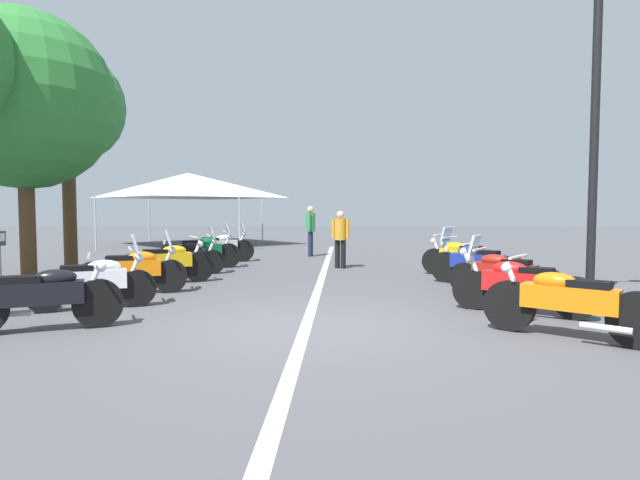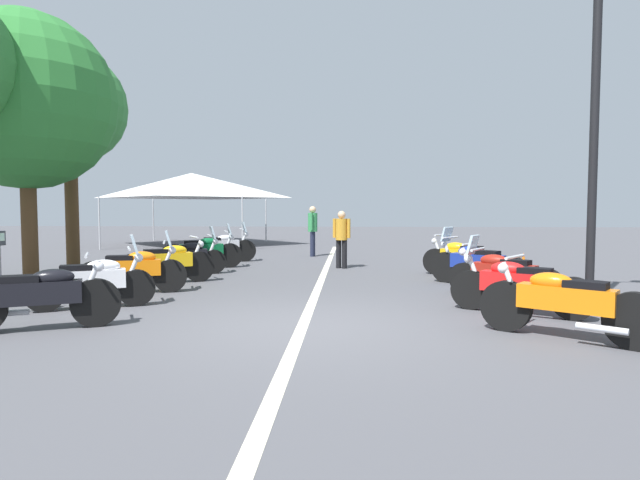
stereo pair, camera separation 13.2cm
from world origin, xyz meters
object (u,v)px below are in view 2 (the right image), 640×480
Objects in this scene: roadside_tree_1 at (69,109)px; roadside_tree_2 at (25,101)px; motorcycle_left_row_1 at (94,281)px; motorcycle_right_row_0 at (564,302)px; event_tent at (192,186)px; street_lamp_twin_globe at (596,85)px; motorcycle_left_row_0 at (41,296)px; bystander_1 at (342,235)px; bystander_0 at (313,227)px; motorcycle_right_row_1 at (517,284)px; motorcycle_right_row_4 at (462,257)px; motorcycle_left_row_4 at (186,256)px; motorcycle_left_row_6 at (221,246)px; motorcycle_right_row_3 at (476,263)px; motorcycle_left_row_2 at (134,269)px; motorcycle_left_row_5 at (203,251)px; motorcycle_right_row_2 at (502,274)px; traffic_cone_0 at (523,266)px; motorcycle_left_row_3 at (167,262)px.

roadside_tree_2 is (-1.96, -0.12, -0.22)m from roadside_tree_1.
roadside_tree_2 reaches higher than motorcycle_left_row_1.
motorcycle_right_row_0 is 0.29× the size of event_tent.
motorcycle_left_row_0 is at bearing 105.76° from street_lamp_twin_globe.
bystander_0 is at bearing 43.15° from bystander_1.
roadside_tree_2 reaches higher than bystander_0.
motorcycle_right_row_1 is 1.07× the size of motorcycle_right_row_4.
motorcycle_left_row_4 reaches higher than motorcycle_right_row_4.
motorcycle_left_row_0 is 0.90× the size of motorcycle_left_row_6.
bystander_1 reaches higher than motorcycle_right_row_3.
event_tent is (12.27, 0.22, -1.23)m from roadside_tree_2.
event_tent is at bearing -26.40° from motorcycle_right_row_1.
motorcycle_left_row_6 is at bearing 62.69° from motorcycle_left_row_1.
motorcycle_left_row_2 is 8.77m from street_lamp_twin_globe.
motorcycle_left_row_5 is at bearing -161.42° from event_tent.
motorcycle_left_row_0 reaches higher than motorcycle_right_row_2.
roadside_tree_2 reaches higher than motorcycle_left_row_2.
motorcycle_right_row_0 is 0.34× the size of street_lamp_twin_globe.
motorcycle_left_row_0 is 7.46m from motorcycle_right_row_2.
traffic_cone_0 is at bearing -100.40° from motorcycle_right_row_3.
motorcycle_right_row_0 is at bearing -25.91° from motorcycle_left_row_0.
event_tent is (5.26, 5.77, 1.65)m from bystander_0.
motorcycle_left_row_3 is at bearing 2.24° from motorcycle_right_row_0.
event_tent is (14.86, 2.90, 2.19)m from motorcycle_left_row_1.
motorcycle_right_row_0 is 2.95× the size of traffic_cone_0.
roadside_tree_1 reaches higher than traffic_cone_0.
motorcycle_left_row_0 is 16.80m from event_tent.
event_tent is at bearing 93.09° from motorcycle_left_row_6.
motorcycle_left_row_3 is 8.04m from traffic_cone_0.
motorcycle_left_row_2 is 5.96m from motorcycle_left_row_6.
bystander_0 is at bearing -25.66° from motorcycle_right_row_2.
motorcycle_left_row_6 reaches higher than motorcycle_right_row_1.
motorcycle_left_row_6 is 1.19× the size of motorcycle_right_row_4.
motorcycle_left_row_2 is 0.93× the size of motorcycle_left_row_5.
motorcycle_left_row_6 is 9.96m from motorcycle_right_row_1.
bystander_0 is (9.66, 3.85, 0.54)m from motorcycle_right_row_1.
motorcycle_left_row_6 is at bearing 66.82° from traffic_cone_0.
bystander_1 is at bearing 38.75° from street_lamp_twin_globe.
motorcycle_left_row_1 is 1.06× the size of motorcycle_right_row_2.
roadside_tree_2 is at bearing 15.09° from motorcycle_right_row_1.
motorcycle_right_row_3 is (-2.84, -6.67, -0.00)m from motorcycle_left_row_5.
motorcycle_right_row_1 is (-1.58, -6.70, -0.00)m from motorcycle_left_row_2.
motorcycle_left_row_1 is 7.48m from motorcycle_left_row_6.
motorcycle_left_row_0 is 7.36m from motorcycle_left_row_5.
motorcycle_right_row_4 is (3.14, 0.06, 0.01)m from motorcycle_right_row_2.
street_lamp_twin_globe is (-5.07, -8.02, 3.16)m from motorcycle_left_row_5.
motorcycle_right_row_3 is (-1.43, -6.68, 0.02)m from motorcycle_left_row_4.
event_tent reaches higher than traffic_cone_0.
roadside_tree_2 reaches higher than motorcycle_left_row_6.
street_lamp_twin_globe is at bearing -179.76° from traffic_cone_0.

